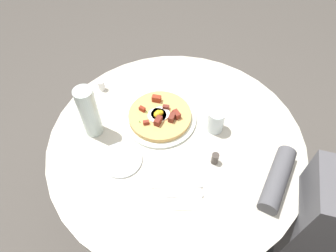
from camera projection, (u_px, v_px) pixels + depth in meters
The scene contains 13 objects.
ground_plane at pixel (174, 210), 1.81m from camera, with size 6.00×6.00×0.00m, color #4C4742.
dining_table at pixel (176, 162), 1.36m from camera, with size 1.03×1.03×0.75m.
person_seated at pixel (326, 239), 1.21m from camera, with size 0.53×0.34×1.14m.
pizza_plate at pixel (160, 118), 1.28m from camera, with size 0.31×0.31×0.01m, color silver.
breakfast_pizza at pixel (160, 115), 1.26m from camera, with size 0.26×0.26×0.05m.
bread_plate at pixel (122, 160), 1.16m from camera, with size 0.16×0.16×0.01m, color white.
napkin at pixel (177, 191), 1.08m from camera, with size 0.17×0.14×0.00m, color white.
fork at pixel (178, 196), 1.06m from camera, with size 0.18×0.01×0.01m, color silver.
knife at pixel (177, 186), 1.09m from camera, with size 0.18×0.01×0.01m, color silver.
water_glass at pixel (216, 121), 1.21m from camera, with size 0.07×0.07×0.10m, color silver.
water_bottle at pixel (89, 112), 1.15m from camera, with size 0.07×0.07×0.23m, color silver.
salt_shaker at pixel (102, 85), 1.37m from camera, with size 0.03×0.03×0.05m, color white.
pepper_shaker at pixel (215, 158), 1.14m from camera, with size 0.03×0.03×0.05m, color #3F3833.
Camera 1 is at (0.16, -0.68, 1.75)m, focal length 32.31 mm.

